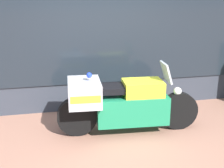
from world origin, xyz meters
TOP-DOWN VIEW (x-y plane):
  - ground_plane at (0.00, 0.00)m, footprint 60.00×60.00m
  - shop_building at (-0.39, 2.00)m, footprint 6.51×0.55m
  - window_display at (0.33, 2.03)m, footprint 5.25×0.30m
  - paramedic_motorcycle at (0.15, 0.66)m, footprint 2.39×0.74m

SIDE VIEW (x-z plane):
  - ground_plane at x=0.00m, z-range 0.00..0.00m
  - window_display at x=0.33m, z-range -0.46..1.33m
  - paramedic_motorcycle at x=0.15m, z-range -0.05..1.13m
  - shop_building at x=-0.39m, z-range 0.01..3.65m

